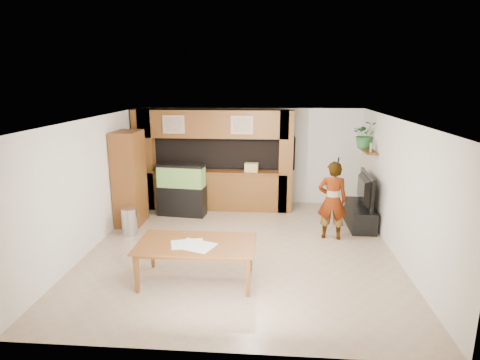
# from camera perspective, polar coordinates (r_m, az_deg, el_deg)

# --- Properties ---
(floor) EXTENTS (6.50, 6.50, 0.00)m
(floor) POSITION_cam_1_polar(r_m,az_deg,el_deg) (8.27, 0.16, -9.61)
(floor) COLOR #9F876E
(floor) RESTS_ON ground
(ceiling) EXTENTS (6.50, 6.50, 0.00)m
(ceiling) POSITION_cam_1_polar(r_m,az_deg,el_deg) (7.61, 0.17, 8.63)
(ceiling) COLOR white
(ceiling) RESTS_ON wall_back
(wall_back) EXTENTS (6.00, 0.00, 6.00)m
(wall_back) POSITION_cam_1_polar(r_m,az_deg,el_deg) (11.01, 1.42, 3.45)
(wall_back) COLOR silver
(wall_back) RESTS_ON floor
(wall_left) EXTENTS (0.00, 6.50, 6.50)m
(wall_left) POSITION_cam_1_polar(r_m,az_deg,el_deg) (8.60, -20.20, -0.43)
(wall_left) COLOR silver
(wall_left) RESTS_ON floor
(wall_right) EXTENTS (0.00, 6.50, 6.50)m
(wall_right) POSITION_cam_1_polar(r_m,az_deg,el_deg) (8.19, 21.59, -1.23)
(wall_right) COLOR silver
(wall_right) RESTS_ON floor
(partition) EXTENTS (4.20, 0.99, 2.60)m
(partition) POSITION_cam_1_polar(r_m,az_deg,el_deg) (10.50, -3.94, 2.98)
(partition) COLOR brown
(partition) RESTS_ON floor
(wall_clock) EXTENTS (0.05, 0.25, 0.25)m
(wall_clock) POSITION_cam_1_polar(r_m,az_deg,el_deg) (9.36, -17.82, 4.65)
(wall_clock) COLOR black
(wall_clock) RESTS_ON wall_left
(wall_shelf) EXTENTS (0.25, 0.90, 0.04)m
(wall_shelf) POSITION_cam_1_polar(r_m,az_deg,el_deg) (9.91, 17.75, 3.96)
(wall_shelf) COLOR brown
(wall_shelf) RESTS_ON wall_right
(pantry_cabinet) EXTENTS (0.55, 0.90, 2.20)m
(pantry_cabinet) POSITION_cam_1_polar(r_m,az_deg,el_deg) (9.66, -15.45, 0.22)
(pantry_cabinet) COLOR brown
(pantry_cabinet) RESTS_ON floor
(trash_can) EXTENTS (0.33, 0.33, 0.61)m
(trash_can) POSITION_cam_1_polar(r_m,az_deg,el_deg) (9.16, -15.46, -5.73)
(trash_can) COLOR #B2B2B7
(trash_can) RESTS_ON floor
(aquarium) EXTENTS (1.18, 0.44, 1.31)m
(aquarium) POSITION_cam_1_polar(r_m,az_deg,el_deg) (10.12, -8.29, -1.46)
(aquarium) COLOR black
(aquarium) RESTS_ON floor
(tv_stand) EXTENTS (0.54, 1.46, 0.49)m
(tv_stand) POSITION_cam_1_polar(r_m,az_deg,el_deg) (9.83, 16.51, -4.81)
(tv_stand) COLOR black
(tv_stand) RESTS_ON floor
(television) EXTENTS (0.21, 1.34, 0.77)m
(television) POSITION_cam_1_polar(r_m,az_deg,el_deg) (9.65, 16.77, -1.28)
(television) COLOR black
(television) RESTS_ON tv_stand
(photo_frame) EXTENTS (0.05, 0.16, 0.21)m
(photo_frame) POSITION_cam_1_polar(r_m,az_deg,el_deg) (9.68, 18.09, 4.45)
(photo_frame) COLOR tan
(photo_frame) RESTS_ON wall_shelf
(potted_plant) EXTENTS (0.59, 0.52, 0.66)m
(potted_plant) POSITION_cam_1_polar(r_m,az_deg,el_deg) (10.13, 17.37, 6.19)
(potted_plant) COLOR #296832
(potted_plant) RESTS_ON wall_shelf
(person) EXTENTS (0.65, 0.47, 1.69)m
(person) POSITION_cam_1_polar(r_m,az_deg,el_deg) (8.70, 12.99, -2.85)
(person) COLOR #957051
(person) RESTS_ON floor
(microphone) EXTENTS (0.03, 0.10, 0.16)m
(microphone) POSITION_cam_1_polar(r_m,az_deg,el_deg) (8.35, 13.82, 2.68)
(microphone) COLOR black
(microphone) RESTS_ON person
(dining_table) EXTENTS (1.97, 1.11, 0.69)m
(dining_table) POSITION_cam_1_polar(r_m,az_deg,el_deg) (6.87, -6.23, -11.68)
(dining_table) COLOR brown
(dining_table) RESTS_ON floor
(newspaper_a) EXTENTS (0.62, 0.52, 0.01)m
(newspaper_a) POSITION_cam_1_polar(r_m,az_deg,el_deg) (6.74, -7.46, -8.99)
(newspaper_a) COLOR silver
(newspaper_a) RESTS_ON dining_table
(newspaper_b) EXTENTS (0.72, 0.63, 0.01)m
(newspaper_b) POSITION_cam_1_polar(r_m,az_deg,el_deg) (6.66, -6.33, -9.24)
(newspaper_b) COLOR silver
(newspaper_b) RESTS_ON dining_table
(counter_box) EXTENTS (0.36, 0.25, 0.22)m
(counter_box) POSITION_cam_1_polar(r_m,az_deg,el_deg) (10.25, 1.65, 1.82)
(counter_box) COLOR tan
(counter_box) RESTS_ON partition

